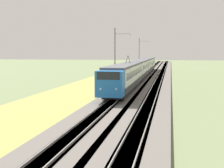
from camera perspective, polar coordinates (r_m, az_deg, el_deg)
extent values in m
cube|color=#605B56|center=(55.56, 4.43, 0.35)|extent=(240.00, 4.40, 0.30)
cube|color=#605B56|center=(55.28, 8.44, 0.28)|extent=(240.00, 4.40, 0.30)
cube|color=#4C4238|center=(55.56, 4.43, 0.35)|extent=(240.00, 1.57, 0.30)
cube|color=gray|center=(55.60, 3.88, 0.60)|extent=(240.00, 0.07, 0.15)
cube|color=gray|center=(55.48, 4.98, 0.58)|extent=(240.00, 0.07, 0.15)
cube|color=#4C4238|center=(55.28, 8.44, 0.28)|extent=(240.00, 1.57, 0.30)
cube|color=gray|center=(55.28, 7.89, 0.52)|extent=(240.00, 0.07, 0.15)
cube|color=gray|center=(55.24, 9.00, 0.50)|extent=(240.00, 0.07, 0.15)
cube|color=#99934C|center=(56.59, -1.91, 0.38)|extent=(240.00, 9.18, 0.12)
cube|color=blue|center=(31.50, -0.35, 0.04)|extent=(1.90, 2.76, 2.62)
cube|color=black|center=(31.14, -0.45, 1.60)|extent=(1.37, 2.30, 0.79)
sphere|color=#F2EAC6|center=(30.84, -2.12, -0.89)|extent=(0.20, 0.20, 0.20)
sphere|color=#F2EAC6|center=(30.53, 0.78, -0.95)|extent=(0.20, 0.20, 0.20)
cube|color=#2D2D33|center=(41.88, 2.39, 0.21)|extent=(19.06, 2.87, 0.73)
cube|color=silver|center=(41.77, 2.40, 2.00)|extent=(19.06, 2.87, 1.89)
cube|color=black|center=(41.76, 2.40, 2.21)|extent=(17.53, 2.89, 0.79)
cube|color=#515156|center=(41.71, 2.40, 3.47)|extent=(19.06, 2.64, 0.25)
cube|color=black|center=(41.95, 2.39, -0.66)|extent=(18.11, 2.44, 0.55)
cylinder|color=black|center=(34.46, -0.35, -1.85)|extent=(0.86, 0.12, 0.86)
cylinder|color=black|center=(34.27, 1.40, -1.89)|extent=(0.86, 0.12, 0.86)
cube|color=#2D2D33|center=(62.28, 5.13, 2.08)|extent=(20.96, 2.87, 0.73)
cube|color=silver|center=(62.20, 5.14, 3.28)|extent=(20.96, 2.87, 1.89)
cube|color=black|center=(62.20, 5.14, 3.42)|extent=(19.28, 2.89, 0.79)
cube|color=#515156|center=(62.16, 5.15, 4.27)|extent=(20.96, 2.64, 0.25)
cube|color=black|center=(62.32, 5.12, 1.49)|extent=(19.91, 2.44, 0.55)
cube|color=#2D2D33|center=(83.73, 6.56, 3.05)|extent=(20.96, 2.87, 0.73)
cube|color=silver|center=(83.67, 6.57, 3.95)|extent=(20.96, 2.87, 1.89)
cube|color=black|center=(83.67, 6.58, 4.05)|extent=(19.28, 2.89, 0.79)
cube|color=#515156|center=(83.64, 6.58, 4.68)|extent=(20.96, 2.64, 0.25)
cube|color=black|center=(83.76, 6.56, 2.61)|extent=(19.91, 2.44, 0.55)
cylinder|color=black|center=(44.54, 2.72, 4.49)|extent=(0.06, 0.33, 1.08)
cylinder|color=black|center=(44.49, 3.16, 4.49)|extent=(0.06, 0.33, 1.08)
cube|color=black|center=(34.49, 0.52, -3.31)|extent=(0.10, 0.10, 0.00)
cylinder|color=slate|center=(48.92, 0.53, 4.84)|extent=(0.22, 0.22, 9.20)
cylinder|color=slate|center=(48.79, 1.94, 9.17)|extent=(0.08, 2.40, 0.08)
cylinder|color=#B2ADA8|center=(48.61, 3.35, 8.94)|extent=(0.10, 0.10, 0.30)
cylinder|color=slate|center=(86.57, 4.98, 5.33)|extent=(0.22, 0.22, 9.28)
cylinder|color=slate|center=(86.50, 5.80, 7.80)|extent=(0.08, 2.40, 0.08)
cylinder|color=#B2ADA8|center=(86.40, 6.60, 7.66)|extent=(0.10, 0.10, 0.30)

